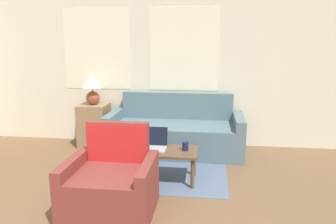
{
  "coord_description": "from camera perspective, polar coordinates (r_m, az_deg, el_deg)",
  "views": [
    {
      "loc": [
        1.06,
        -1.29,
        1.68
      ],
      "look_at": [
        0.51,
        2.96,
        0.75
      ],
      "focal_mm": 35.0,
      "sensor_mm": 36.0,
      "label": 1
    }
  ],
  "objects": [
    {
      "name": "wall_back",
      "position": [
        5.4,
        -4.03,
        8.24
      ],
      "size": [
        6.72,
        0.06,
        2.6
      ],
      "color": "silver",
      "rests_on": "ground_plane"
    },
    {
      "name": "rug",
      "position": [
        4.61,
        -0.44,
        -9.09
      ],
      "size": [
        1.66,
        1.87,
        0.01
      ],
      "color": "slate",
      "rests_on": "ground_plane"
    },
    {
      "name": "couch",
      "position": [
        5.07,
        1.25,
        -3.84
      ],
      "size": [
        2.04,
        0.85,
        0.88
      ],
      "color": "slate",
      "rests_on": "ground_plane"
    },
    {
      "name": "armchair",
      "position": [
        3.4,
        -9.76,
        -12.52
      ],
      "size": [
        0.85,
        0.75,
        0.86
      ],
      "color": "brown",
      "rests_on": "ground_plane"
    },
    {
      "name": "side_table",
      "position": [
        5.46,
        -12.72,
        -2.25
      ],
      "size": [
        0.45,
        0.45,
        0.69
      ],
      "color": "#937551",
      "rests_on": "ground_plane"
    },
    {
      "name": "table_lamp",
      "position": [
        5.34,
        -13.05,
        4.62
      ],
      "size": [
        0.34,
        0.34,
        0.51
      ],
      "color": "brown",
      "rests_on": "side_table"
    },
    {
      "name": "coffee_table",
      "position": [
        4.01,
        -1.47,
        -7.28
      ],
      "size": [
        0.92,
        0.47,
        0.39
      ],
      "color": "brown",
      "rests_on": "ground_plane"
    },
    {
      "name": "laptop",
      "position": [
        4.03,
        -2.62,
        -5.57
      ],
      "size": [
        0.33,
        0.29,
        0.24
      ],
      "color": "#B7B7BC",
      "rests_on": "coffee_table"
    },
    {
      "name": "cup_navy",
      "position": [
        3.96,
        3.04,
        -5.96
      ],
      "size": [
        0.07,
        0.07,
        0.11
      ],
      "color": "#191E4C",
      "rests_on": "coffee_table"
    }
  ]
}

